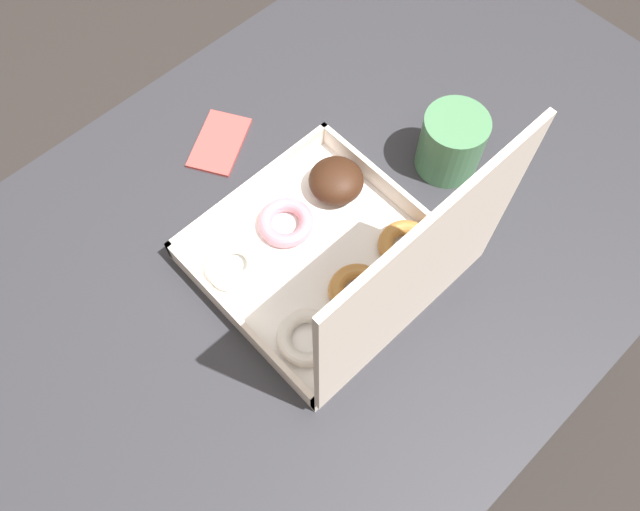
{
  "coord_description": "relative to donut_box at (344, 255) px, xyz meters",
  "views": [
    {
      "loc": [
        0.31,
        0.31,
        1.56
      ],
      "look_at": [
        0.05,
        0.03,
        0.77
      ],
      "focal_mm": 35.0,
      "sensor_mm": 36.0,
      "label": 1
    }
  ],
  "objects": [
    {
      "name": "donut_box",
      "position": [
        0.0,
        0.0,
        0.0
      ],
      "size": [
        0.3,
        0.31,
        0.34
      ],
      "color": "white",
      "rests_on": "dining_table"
    },
    {
      "name": "ground_plane",
      "position": [
        -0.04,
        -0.07,
        -0.82
      ],
      "size": [
        8.0,
        8.0,
        0.0
      ],
      "primitive_type": "plane",
      "color": "#2D2826"
    },
    {
      "name": "dining_table",
      "position": [
        -0.04,
        -0.07,
        -0.16
      ],
      "size": [
        1.29,
        0.81,
        0.75
      ],
      "color": "#2D2D33",
      "rests_on": "ground_plane"
    },
    {
      "name": "paper_napkin",
      "position": [
        -0.02,
        -0.3,
        -0.06
      ],
      "size": [
        0.13,
        0.12,
        0.01
      ],
      "color": "#CC4C47",
      "rests_on": "dining_table"
    },
    {
      "name": "coffee_mug",
      "position": [
        -0.25,
        -0.03,
        -0.01
      ],
      "size": [
        0.1,
        0.1,
        0.1
      ],
      "color": "#4C8456",
      "rests_on": "dining_table"
    }
  ]
}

